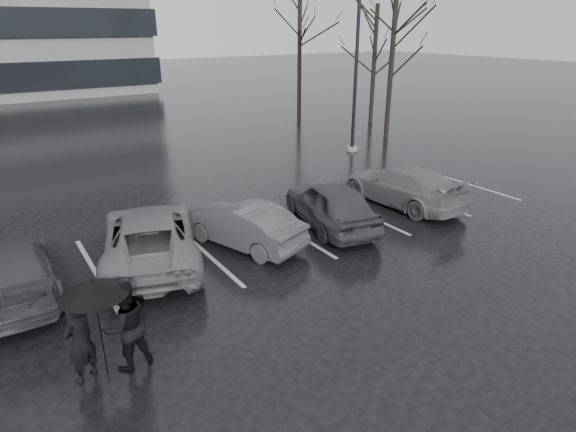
# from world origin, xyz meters

# --- Properties ---
(ground) EXTENTS (160.00, 160.00, 0.00)m
(ground) POSITION_xyz_m (0.00, 0.00, 0.00)
(ground) COLOR black
(ground) RESTS_ON ground
(car_main) EXTENTS (2.55, 4.45, 1.43)m
(car_main) POSITION_xyz_m (1.87, 1.95, 0.71)
(car_main) COLOR black
(car_main) RESTS_ON ground
(car_west_a) EXTENTS (2.50, 3.99, 1.24)m
(car_west_a) POSITION_xyz_m (-1.08, 2.16, 0.62)
(car_west_a) COLOR #2B2B2E
(car_west_a) RESTS_ON ground
(car_west_b) EXTENTS (3.71, 5.49, 1.40)m
(car_west_b) POSITION_xyz_m (-3.57, 2.61, 0.70)
(car_west_b) COLOR #4C4C4E
(car_west_b) RESTS_ON ground
(car_west_c) EXTENTS (1.82, 4.32, 1.25)m
(car_west_c) POSITION_xyz_m (-6.78, 2.63, 0.62)
(car_west_c) COLOR black
(car_west_c) RESTS_ON ground
(car_east) EXTENTS (2.10, 4.72, 1.34)m
(car_east) POSITION_xyz_m (5.16, 2.12, 0.67)
(car_east) COLOR #4C4C4E
(car_east) RESTS_ON ground
(pedestrian_left) EXTENTS (0.69, 0.62, 1.59)m
(pedestrian_left) POSITION_xyz_m (-6.05, -1.25, 0.80)
(pedestrian_left) COLOR black
(pedestrian_left) RESTS_ON ground
(pedestrian_right) EXTENTS (0.91, 0.75, 1.71)m
(pedestrian_right) POSITION_xyz_m (-5.29, -1.34, 0.85)
(pedestrian_right) COLOR black
(pedestrian_right) RESTS_ON ground
(umbrella) EXTENTS (1.14, 1.14, 1.93)m
(umbrella) POSITION_xyz_m (-5.71, -1.30, 1.76)
(umbrella) COLOR black
(umbrella) RESTS_ON ground
(lamp_post) EXTENTS (0.52, 0.52, 9.44)m
(lamp_post) POSITION_xyz_m (8.64, 8.89, 4.32)
(lamp_post) COLOR gray
(lamp_post) RESTS_ON ground
(stall_stripes) EXTENTS (19.72, 5.00, 0.00)m
(stall_stripes) POSITION_xyz_m (-0.80, 2.50, 0.00)
(stall_stripes) COLOR #A1A1A3
(stall_stripes) RESTS_ON ground
(tree_east) EXTENTS (0.26, 0.26, 8.00)m
(tree_east) POSITION_xyz_m (12.00, 10.00, 4.00)
(tree_east) COLOR black
(tree_east) RESTS_ON ground
(tree_ne) EXTENTS (0.26, 0.26, 7.00)m
(tree_ne) POSITION_xyz_m (14.50, 14.00, 3.50)
(tree_ne) COLOR black
(tree_ne) RESTS_ON ground
(tree_north) EXTENTS (0.26, 0.26, 8.50)m
(tree_north) POSITION_xyz_m (11.00, 17.00, 4.25)
(tree_north) COLOR black
(tree_north) RESTS_ON ground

